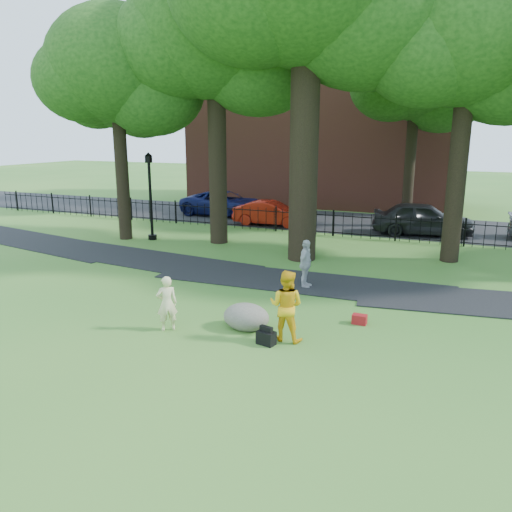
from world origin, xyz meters
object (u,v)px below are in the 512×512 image
at_px(red_sedan, 271,213).
at_px(boulder, 246,315).
at_px(man, 286,306).
at_px(lamppost, 151,197).
at_px(woman, 167,303).

bearing_deg(red_sedan, boulder, -164.57).
distance_m(man, lamppost, 13.20).
bearing_deg(lamppost, woman, -60.83).
bearing_deg(man, red_sedan, -66.76).
relative_size(woman, lamppost, 0.36).
height_order(man, red_sedan, man).
bearing_deg(man, lamppost, -40.87).
bearing_deg(boulder, red_sedan, 108.79).
xyz_separation_m(woman, lamppost, (-6.83, 9.31, 1.28)).
height_order(boulder, lamppost, lamppost).
height_order(woman, lamppost, lamppost).
distance_m(woman, red_sedan, 15.25).
xyz_separation_m(man, red_sedan, (-5.99, 14.36, -0.22)).
distance_m(boulder, red_sedan, 14.84).
bearing_deg(boulder, man, -14.28).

